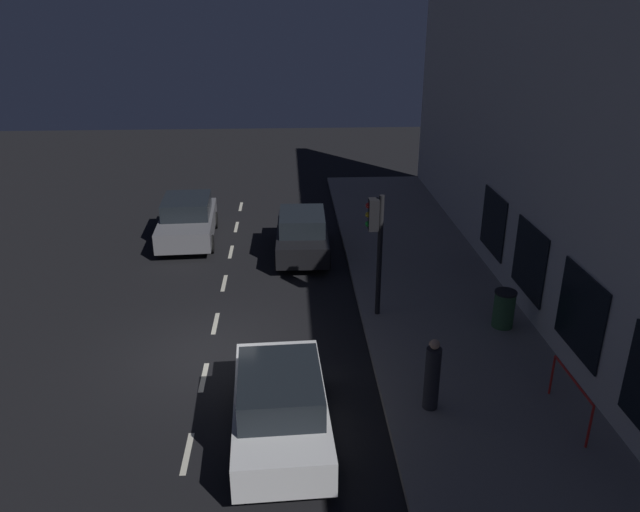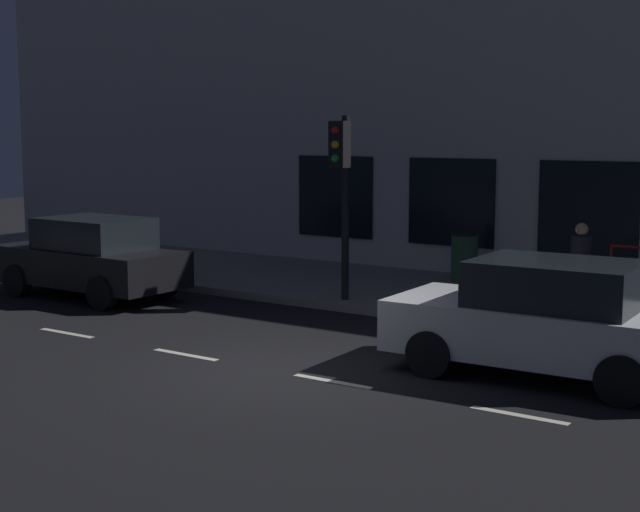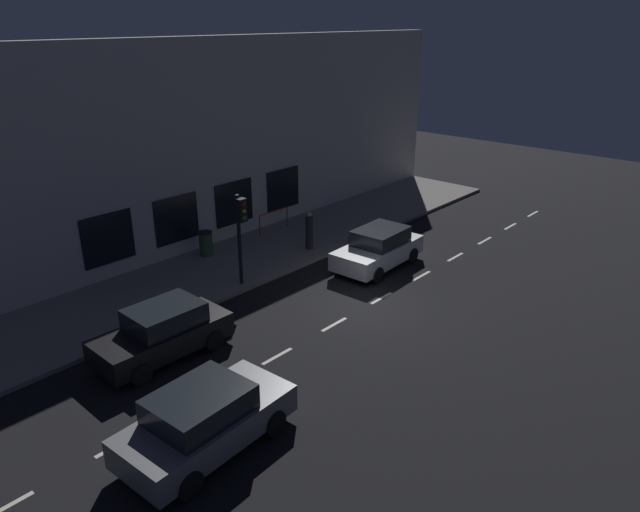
% 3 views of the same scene
% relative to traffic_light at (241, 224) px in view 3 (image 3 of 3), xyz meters
% --- Properties ---
extents(ground_plane, '(60.00, 60.00, 0.00)m').
position_rel_traffic_light_xyz_m(ground_plane, '(-4.33, -1.67, -2.49)').
color(ground_plane, black).
extents(sidewalk, '(4.50, 32.00, 0.15)m').
position_rel_traffic_light_xyz_m(sidewalk, '(1.92, -1.67, -2.42)').
color(sidewalk, gray).
rests_on(sidewalk, ground).
extents(building_facade, '(0.65, 32.00, 8.63)m').
position_rel_traffic_light_xyz_m(building_facade, '(4.47, -1.67, 1.81)').
color(building_facade, beige).
rests_on(building_facade, ground).
extents(lane_centre_line, '(0.12, 27.20, 0.01)m').
position_rel_traffic_light_xyz_m(lane_centre_line, '(-4.33, -2.67, -2.49)').
color(lane_centre_line, beige).
rests_on(lane_centre_line, ground).
extents(traffic_light, '(0.48, 0.32, 3.39)m').
position_rel_traffic_light_xyz_m(traffic_light, '(0.00, 0.00, 0.00)').
color(traffic_light, black).
rests_on(traffic_light, sidewalk).
extents(parked_car_0, '(1.86, 4.01, 1.58)m').
position_rel_traffic_light_xyz_m(parked_car_0, '(-1.82, 4.70, -1.71)').
color(parked_car_0, black).
rests_on(parked_car_0, ground).
extents(parked_car_1, '(2.14, 4.25, 1.58)m').
position_rel_traffic_light_xyz_m(parked_car_1, '(-5.96, 6.39, -1.70)').
color(parked_car_1, slate).
rests_on(parked_car_1, ground).
extents(parked_car_2, '(2.02, 4.14, 1.58)m').
position_rel_traffic_light_xyz_m(parked_car_2, '(-2.51, -4.89, -1.70)').
color(parked_car_2, silver).
rests_on(parked_car_2, ground).
extents(pedestrian_0, '(0.42, 0.42, 1.63)m').
position_rel_traffic_light_xyz_m(pedestrian_0, '(0.63, -4.26, -1.59)').
color(pedestrian_0, '#232328').
rests_on(pedestrian_0, sidewalk).
extents(trash_bin, '(0.58, 0.58, 1.02)m').
position_rel_traffic_light_xyz_m(trash_bin, '(3.32, -0.89, -1.83)').
color(trash_bin, '#2D5633').
rests_on(trash_bin, sidewalk).
extents(red_railing, '(0.05, 1.80, 0.97)m').
position_rel_traffic_light_xyz_m(red_railing, '(3.36, -4.81, -1.64)').
color(red_railing, red).
rests_on(red_railing, sidewalk).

